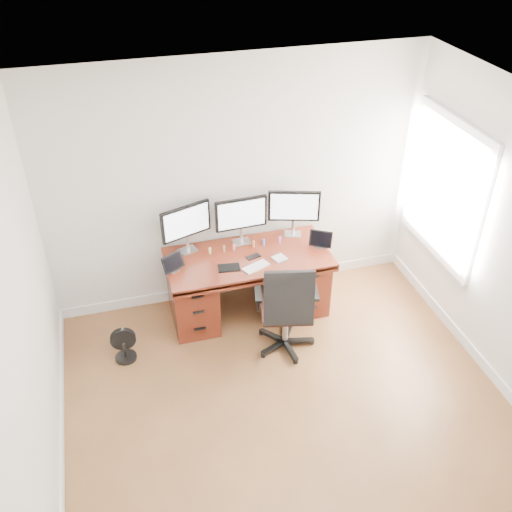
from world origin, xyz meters
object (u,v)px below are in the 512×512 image
object	(u,v)px
office_chair	(286,322)
desk	(248,281)
floor_fan	(124,345)
monitor_center	(241,215)
keyboard	(256,267)

from	to	relation	value
office_chair	desk	bearing A→B (deg)	119.86
floor_fan	monitor_center	size ratio (longest dim) A/B	0.67
monitor_center	desk	bearing A→B (deg)	-92.39
floor_fan	keyboard	xyz separation A→B (m)	(1.40, 0.15, 0.58)
monitor_center	keyboard	distance (m)	0.59
office_chair	floor_fan	bearing A→B (deg)	-177.51
office_chair	monitor_center	xyz separation A→B (m)	(-0.21, 0.92, 0.73)
office_chair	monitor_center	world-z (taller)	monitor_center
monitor_center	keyboard	bearing A→B (deg)	-89.67
floor_fan	monitor_center	bearing A→B (deg)	26.91
desk	keyboard	distance (m)	0.43
floor_fan	desk	bearing A→B (deg)	18.22
office_chair	floor_fan	world-z (taller)	office_chair
desk	monitor_center	world-z (taller)	monitor_center
floor_fan	office_chair	bearing A→B (deg)	-8.27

